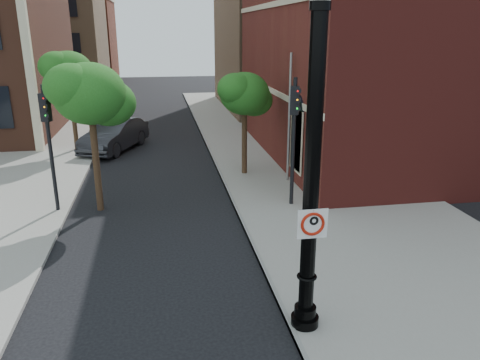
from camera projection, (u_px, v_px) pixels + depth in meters
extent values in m
plane|color=black|center=(196.00, 324.00, 10.59)|extent=(120.00, 120.00, 0.00)
cube|color=gray|center=(311.00, 177.00, 20.94)|extent=(8.00, 60.00, 0.12)
cube|color=gray|center=(7.00, 149.00, 25.98)|extent=(10.00, 50.00, 0.12)
cube|color=gray|center=(224.00, 182.00, 20.29)|extent=(0.10, 60.00, 0.14)
cube|color=maroon|center=(475.00, 37.00, 24.52)|extent=(22.00, 16.00, 12.00)
cube|color=black|center=(297.00, 141.00, 19.24)|extent=(0.08, 1.40, 2.40)
cube|color=beige|center=(270.00, 90.00, 23.47)|extent=(0.06, 16.00, 0.25)
cube|color=beige|center=(271.00, 5.00, 22.25)|extent=(0.06, 16.00, 0.25)
cube|color=beige|center=(23.00, 16.00, 23.25)|extent=(0.40, 0.40, 14.00)
cube|color=#8F6E4E|center=(42.00, 34.00, 48.05)|extent=(12.00, 12.00, 12.00)
cube|color=maroon|center=(67.00, 41.00, 61.49)|extent=(12.00, 12.00, 10.00)
cube|color=#8F6E4E|center=(354.00, 22.00, 39.22)|extent=(22.00, 14.00, 14.00)
cylinder|color=black|center=(305.00, 322.00, 10.37)|extent=(0.61, 0.61, 0.33)
cylinder|color=black|center=(305.00, 312.00, 10.28)|extent=(0.48, 0.48, 0.27)
cylinder|color=black|center=(312.00, 179.00, 9.35)|extent=(0.33, 0.33, 6.35)
torus|color=black|center=(307.00, 276.00, 10.01)|extent=(0.44, 0.44, 0.07)
cylinder|color=black|center=(320.00, 6.00, 8.35)|extent=(0.39, 0.39, 0.16)
cube|color=white|center=(312.00, 224.00, 9.45)|extent=(0.63, 0.03, 0.63)
cube|color=black|center=(313.00, 210.00, 9.36)|extent=(0.63, 0.01, 0.05)
cube|color=black|center=(312.00, 237.00, 9.53)|extent=(0.63, 0.01, 0.05)
cube|color=black|center=(299.00, 225.00, 9.40)|extent=(0.05, 0.01, 0.63)
cube|color=black|center=(326.00, 223.00, 9.49)|extent=(0.05, 0.01, 0.63)
torus|color=#AE1706|center=(312.00, 224.00, 9.45)|extent=(0.51, 0.07, 0.51)
cube|color=#AE1706|center=(312.00, 224.00, 9.45)|extent=(0.36, 0.01, 0.36)
cube|color=black|center=(310.00, 224.00, 9.44)|extent=(0.06, 0.01, 0.30)
torus|color=black|center=(314.00, 221.00, 9.43)|extent=(0.20, 0.06, 0.20)
cylinder|color=black|center=(313.00, 211.00, 9.36)|extent=(0.03, 0.02, 0.03)
imported|color=#28292D|center=(114.00, 135.00, 25.65)|extent=(3.68, 5.48, 1.71)
cylinder|color=black|center=(51.00, 151.00, 16.35)|extent=(0.13, 0.13, 4.61)
cube|color=black|center=(45.00, 107.00, 15.88)|extent=(0.36, 0.35, 0.96)
sphere|color=#E50505|center=(45.00, 98.00, 15.65)|extent=(0.17, 0.17, 0.17)
sphere|color=#FF8C00|center=(46.00, 107.00, 15.74)|extent=(0.17, 0.17, 0.17)
sphere|color=#00E519|center=(47.00, 115.00, 15.82)|extent=(0.17, 0.17, 0.17)
cylinder|color=black|center=(293.00, 145.00, 16.91)|extent=(0.14, 0.14, 4.79)
cube|color=black|center=(295.00, 100.00, 16.42)|extent=(0.38, 0.37, 1.00)
sphere|color=#E50505|center=(298.00, 91.00, 16.19)|extent=(0.18, 0.18, 0.18)
sphere|color=#FF8C00|center=(298.00, 100.00, 16.28)|extent=(0.18, 0.18, 0.18)
sphere|color=#00E519|center=(297.00, 108.00, 16.37)|extent=(0.18, 0.18, 0.18)
cylinder|color=#999999|center=(289.00, 120.00, 19.60)|extent=(0.11, 0.11, 5.49)
cylinder|color=#372116|center=(96.00, 158.00, 16.72)|extent=(0.24, 0.24, 3.98)
ellipsoid|color=#1E5416|center=(89.00, 94.00, 16.03)|extent=(2.50, 2.50, 2.13)
ellipsoid|color=#1E5416|center=(109.00, 103.00, 16.67)|extent=(1.93, 1.93, 1.64)
ellipsoid|color=#1E5416|center=(71.00, 87.00, 15.53)|extent=(1.82, 1.82, 1.55)
cylinder|color=#372116|center=(74.00, 115.00, 25.10)|extent=(0.24, 0.24, 3.99)
ellipsoid|color=#1E5416|center=(69.00, 72.00, 24.41)|extent=(2.51, 2.51, 2.13)
ellipsoid|color=#1E5416|center=(82.00, 78.00, 25.05)|extent=(1.94, 1.94, 1.65)
ellipsoid|color=#1E5416|center=(57.00, 67.00, 23.91)|extent=(1.82, 1.82, 1.55)
cylinder|color=#372116|center=(244.00, 138.00, 20.91)|extent=(0.24, 0.24, 3.46)
ellipsoid|color=#1E5416|center=(245.00, 94.00, 20.31)|extent=(2.18, 2.18, 1.85)
ellipsoid|color=#1E5416|center=(254.00, 100.00, 20.87)|extent=(1.68, 1.68, 1.43)
ellipsoid|color=#1E5416|center=(236.00, 89.00, 19.88)|extent=(1.58, 1.58, 1.35)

